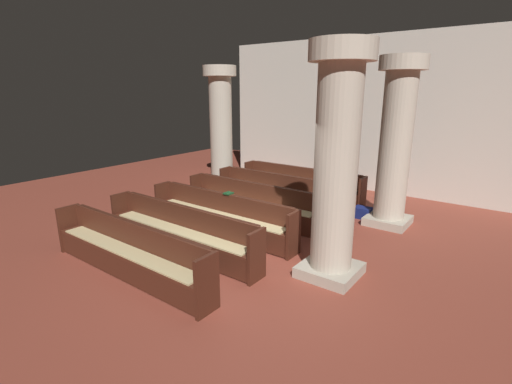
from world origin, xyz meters
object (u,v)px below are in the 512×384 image
(pillar_aisle_side, at_px, (396,141))
(pillar_far_side, at_px, (221,127))
(pew_row_1, at_px, (279,191))
(pew_row_5, at_px, (128,250))
(pew_row_0, at_px, (301,183))
(pew_row_4, at_px, (180,229))
(lectern, at_px, (329,179))
(hymn_book, at_px, (228,193))
(pew_row_3, at_px, (220,214))
(pillar_aisle_rear, at_px, (336,162))
(pew_row_2, at_px, (253,201))
(kneeler_box_navy, at_px, (362,213))

(pillar_aisle_side, bearing_deg, pillar_far_side, 177.55)
(pew_row_1, relative_size, pillar_far_side, 1.00)
(pew_row_1, distance_m, pew_row_5, 4.51)
(pew_row_0, distance_m, pew_row_1, 1.13)
(pew_row_0, height_order, pew_row_5, same)
(pew_row_4, height_order, lectern, lectern)
(pew_row_5, height_order, hymn_book, hymn_book)
(pew_row_0, distance_m, pillar_far_side, 3.01)
(pew_row_3, xyz_separation_m, pillar_aisle_rear, (2.66, -0.26, 1.44))
(pillar_far_side, xyz_separation_m, pillar_aisle_rear, (5.28, -3.25, -0.00))
(pillar_aisle_side, relative_size, pillar_far_side, 1.00)
(pew_row_0, height_order, pew_row_2, same)
(pew_row_1, bearing_deg, pillar_far_side, 164.26)
(pillar_aisle_rear, bearing_deg, pew_row_3, 174.49)
(pillar_far_side, bearing_deg, pillar_aisle_side, -2.45)
(lectern, height_order, kneeler_box_navy, lectern)
(pew_row_2, bearing_deg, pew_row_0, 90.00)
(pew_row_5, bearing_deg, pillar_aisle_side, 62.04)
(pew_row_2, xyz_separation_m, hymn_book, (0.07, -0.94, 0.42))
(pew_row_0, height_order, pillar_aisle_rear, pillar_aisle_rear)
(pew_row_3, xyz_separation_m, pillar_aisle_side, (2.66, 2.76, 1.44))
(pillar_aisle_rear, distance_m, kneeler_box_navy, 3.62)
(pew_row_4, distance_m, pillar_aisle_side, 4.93)
(pillar_far_side, relative_size, hymn_book, 20.24)
(pew_row_3, xyz_separation_m, pew_row_4, (0.00, -1.13, 0.00))
(pillar_far_side, height_order, lectern, pillar_far_side)
(pew_row_1, distance_m, hymn_book, 2.11)
(pew_row_5, bearing_deg, pew_row_4, 90.00)
(pew_row_1, xyz_separation_m, pillar_far_side, (-2.61, 0.74, 1.44))
(pew_row_0, height_order, pew_row_3, same)
(hymn_book, bearing_deg, pew_row_5, -91.69)
(pew_row_0, distance_m, pew_row_2, 2.25)
(pew_row_0, height_order, pillar_far_side, pillar_far_side)
(pew_row_3, distance_m, pew_row_4, 1.13)
(kneeler_box_navy, bearing_deg, pew_row_0, 164.95)
(pew_row_0, bearing_deg, pillar_aisle_side, -13.03)
(lectern, xyz_separation_m, kneeler_box_navy, (1.59, -1.44, -0.32))
(pew_row_0, xyz_separation_m, pew_row_2, (0.00, -2.25, 0.00))
(pew_row_2, xyz_separation_m, pew_row_4, (0.00, -2.25, 0.00))
(pew_row_0, distance_m, pillar_aisle_rear, 4.73)
(pew_row_1, height_order, pillar_aisle_side, pillar_aisle_side)
(pew_row_4, height_order, kneeler_box_navy, pew_row_4)
(pillar_aisle_side, relative_size, lectern, 3.39)
(pew_row_0, height_order, pillar_aisle_side, pillar_aisle_side)
(pillar_aisle_side, bearing_deg, hymn_book, -135.21)
(pew_row_3, bearing_deg, pew_row_2, 90.00)
(pew_row_0, relative_size, pew_row_5, 1.00)
(pillar_aisle_side, relative_size, hymn_book, 20.24)
(pew_row_2, distance_m, pillar_aisle_side, 3.44)
(lectern, bearing_deg, pew_row_5, -93.93)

